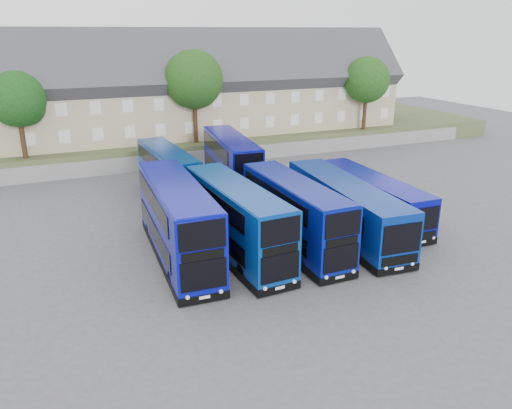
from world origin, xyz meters
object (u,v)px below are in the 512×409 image
(dd_front_left, at_px, (178,223))
(tree_mid, at_px, (195,82))
(dd_front_mid, at_px, (236,222))
(tree_west, at_px, (19,101))
(coach_east_a, at_px, (345,209))
(tree_east, at_px, (367,82))
(tree_far, at_px, (375,72))

(dd_front_left, relative_size, tree_mid, 1.27)
(dd_front_mid, bearing_deg, dd_front_left, 161.84)
(dd_front_left, bearing_deg, tree_west, 113.17)
(dd_front_left, xyz_separation_m, coach_east_a, (11.08, -0.52, -0.53))
(dd_front_left, height_order, tree_east, tree_east)
(tree_mid, bearing_deg, tree_far, 14.04)
(tree_far, bearing_deg, dd_front_mid, -135.92)
(tree_west, bearing_deg, tree_mid, 1.79)
(tree_mid, bearing_deg, dd_front_left, -109.34)
(tree_west, bearing_deg, tree_far, 9.46)
(dd_front_left, distance_m, coach_east_a, 11.11)
(tree_west, xyz_separation_m, tree_east, (36.00, 0.00, 0.34))
(tree_mid, distance_m, tree_far, 26.80)
(tree_east, bearing_deg, coach_east_a, -127.02)
(tree_west, xyz_separation_m, tree_far, (42.00, 7.00, 0.68))
(coach_east_a, distance_m, tree_mid, 23.72)
(dd_front_mid, height_order, coach_east_a, dd_front_mid)
(dd_front_mid, distance_m, tree_far, 42.74)
(dd_front_left, height_order, tree_west, tree_west)
(dd_front_mid, bearing_deg, tree_mid, 75.91)
(coach_east_a, xyz_separation_m, tree_far, (22.67, 29.11, 6.00))
(tree_west, distance_m, tree_east, 36.00)
(tree_far, bearing_deg, coach_east_a, -127.91)
(dd_front_mid, bearing_deg, tree_east, 39.45)
(dd_front_left, height_order, tree_far, tree_far)
(dd_front_mid, xyz_separation_m, tree_mid, (4.44, 22.98, 5.93))
(tree_west, height_order, tree_mid, tree_mid)
(tree_west, bearing_deg, dd_front_mid, -62.79)
(dd_front_mid, xyz_separation_m, coach_east_a, (7.77, 0.37, -0.41))
(dd_front_mid, bearing_deg, tree_west, 114.06)
(tree_far, bearing_deg, tree_east, -130.60)
(coach_east_a, distance_m, tree_far, 37.38)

